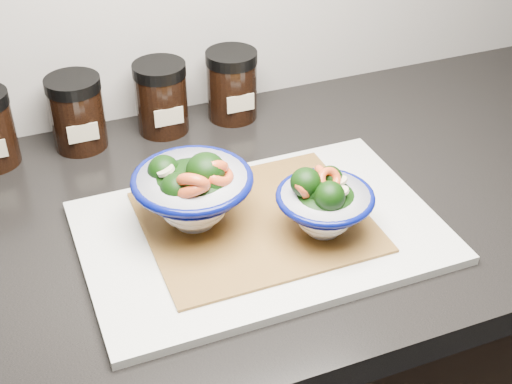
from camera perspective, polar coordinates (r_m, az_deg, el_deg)
name	(u,v)px	position (r m, az deg, el deg)	size (l,w,h in m)	color
countertop	(133,245)	(0.95, -9.81, -4.17)	(3.50, 0.60, 0.04)	black
cutting_board	(261,232)	(0.91, 0.38, -3.22)	(0.45, 0.30, 0.01)	beige
bamboo_mat	(256,221)	(0.92, 0.00, -2.35)	(0.28, 0.24, 0.00)	olive
bowl_left	(193,191)	(0.89, -5.06, 0.09)	(0.15, 0.15, 0.11)	white
bowl_right	(324,204)	(0.88, 5.46, -0.95)	(0.12, 0.12, 0.09)	white
spice_jar_b	(77,113)	(1.10, -14.13, 6.17)	(0.08, 0.08, 0.11)	black
spice_jar_c	(161,98)	(1.12, -7.58, 7.50)	(0.08, 0.08, 0.11)	black
spice_jar_d	(232,85)	(1.15, -1.94, 8.56)	(0.08, 0.08, 0.11)	black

